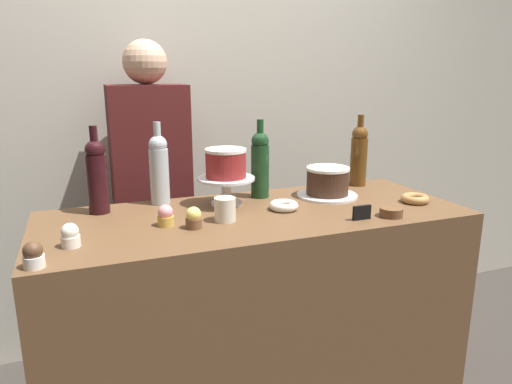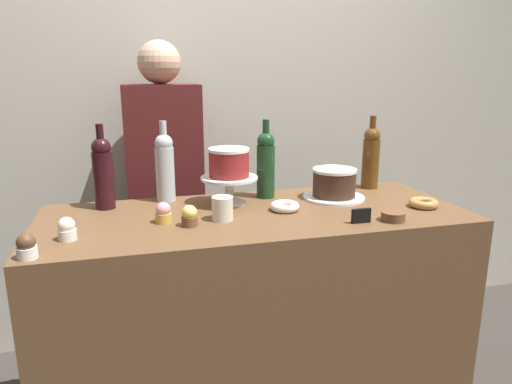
{
  "view_description": "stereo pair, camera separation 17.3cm",
  "coord_description": "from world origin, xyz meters",
  "px_view_note": "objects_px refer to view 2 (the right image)",
  "views": [
    {
      "loc": [
        -0.6,
        -1.57,
        1.46
      ],
      "look_at": [
        0.0,
        0.0,
        1.03
      ],
      "focal_mm": 32.93,
      "sensor_mm": 36.0,
      "label": 1
    },
    {
      "loc": [
        -0.43,
        -1.63,
        1.46
      ],
      "look_at": [
        0.0,
        0.0,
        1.03
      ],
      "focal_mm": 32.93,
      "sensor_mm": 36.0,
      "label": 2
    }
  ],
  "objects_px": {
    "donut_maple": "(423,203)",
    "chocolate_round_cake": "(334,182)",
    "wine_bottle_clear": "(165,166)",
    "cupcake_lemon": "(189,216)",
    "coffee_cup_ceramic": "(222,208)",
    "wine_bottle_green": "(266,163)",
    "cupcake_chocolate": "(26,247)",
    "wine_bottle_amber": "(371,156)",
    "cupcake_vanilla": "(67,229)",
    "cake_stand_pedestal": "(229,185)",
    "wine_bottle_dark_red": "(103,172)",
    "price_sign_chalkboard": "(361,216)",
    "white_layer_cake": "(229,163)",
    "donut_sugar": "(285,206)",
    "barista_figure": "(166,200)",
    "cupcake_strawberry": "(163,213)",
    "cookie_stack": "(393,216)"
  },
  "relations": [
    {
      "from": "donut_maple",
      "to": "chocolate_round_cake",
      "type": "bearing_deg",
      "value": 143.42
    },
    {
      "from": "wine_bottle_clear",
      "to": "cupcake_lemon",
      "type": "distance_m",
      "value": 0.37
    },
    {
      "from": "chocolate_round_cake",
      "to": "coffee_cup_ceramic",
      "type": "height_order",
      "value": "chocolate_round_cake"
    },
    {
      "from": "wine_bottle_green",
      "to": "cupcake_chocolate",
      "type": "relative_size",
      "value": 4.38
    },
    {
      "from": "wine_bottle_amber",
      "to": "cupcake_chocolate",
      "type": "distance_m",
      "value": 1.43
    },
    {
      "from": "cupcake_vanilla",
      "to": "cake_stand_pedestal",
      "type": "bearing_deg",
      "value": 25.33
    },
    {
      "from": "cake_stand_pedestal",
      "to": "chocolate_round_cake",
      "type": "relative_size",
      "value": 1.25
    },
    {
      "from": "wine_bottle_dark_red",
      "to": "cupcake_vanilla",
      "type": "xyz_separation_m",
      "value": [
        -0.1,
        -0.34,
        -0.11
      ]
    },
    {
      "from": "chocolate_round_cake",
      "to": "cupcake_chocolate",
      "type": "relative_size",
      "value": 2.42
    },
    {
      "from": "wine_bottle_clear",
      "to": "cupcake_vanilla",
      "type": "relative_size",
      "value": 4.38
    },
    {
      "from": "wine_bottle_dark_red",
      "to": "price_sign_chalkboard",
      "type": "distance_m",
      "value": 0.97
    },
    {
      "from": "wine_bottle_clear",
      "to": "cupcake_lemon",
      "type": "relative_size",
      "value": 4.38
    },
    {
      "from": "white_layer_cake",
      "to": "donut_sugar",
      "type": "height_order",
      "value": "white_layer_cake"
    },
    {
      "from": "chocolate_round_cake",
      "to": "wine_bottle_amber",
      "type": "bearing_deg",
      "value": 29.28
    },
    {
      "from": "cake_stand_pedestal",
      "to": "coffee_cup_ceramic",
      "type": "bearing_deg",
      "value": -108.64
    },
    {
      "from": "white_layer_cake",
      "to": "barista_figure",
      "type": "height_order",
      "value": "barista_figure"
    },
    {
      "from": "cupcake_vanilla",
      "to": "donut_maple",
      "type": "relative_size",
      "value": 0.66
    },
    {
      "from": "cupcake_vanilla",
      "to": "price_sign_chalkboard",
      "type": "bearing_deg",
      "value": -4.89
    },
    {
      "from": "chocolate_round_cake",
      "to": "barista_figure",
      "type": "xyz_separation_m",
      "value": [
        -0.65,
        0.54,
        -0.17
      ]
    },
    {
      "from": "wine_bottle_amber",
      "to": "wine_bottle_dark_red",
      "type": "bearing_deg",
      "value": -178.23
    },
    {
      "from": "cupcake_strawberry",
      "to": "barista_figure",
      "type": "distance_m",
      "value": 0.7
    },
    {
      "from": "chocolate_round_cake",
      "to": "barista_figure",
      "type": "distance_m",
      "value": 0.87
    },
    {
      "from": "chocolate_round_cake",
      "to": "wine_bottle_dark_red",
      "type": "xyz_separation_m",
      "value": [
        -0.91,
        0.1,
        0.08
      ]
    },
    {
      "from": "barista_figure",
      "to": "cupcake_vanilla",
      "type": "bearing_deg",
      "value": -114.58
    },
    {
      "from": "wine_bottle_green",
      "to": "cupcake_lemon",
      "type": "distance_m",
      "value": 0.48
    },
    {
      "from": "chocolate_round_cake",
      "to": "cupcake_lemon",
      "type": "relative_size",
      "value": 2.42
    },
    {
      "from": "wine_bottle_green",
      "to": "cookie_stack",
      "type": "xyz_separation_m",
      "value": [
        0.35,
        -0.43,
        -0.13
      ]
    },
    {
      "from": "white_layer_cake",
      "to": "cupcake_lemon",
      "type": "distance_m",
      "value": 0.33
    },
    {
      "from": "donut_sugar",
      "to": "donut_maple",
      "type": "relative_size",
      "value": 1.0
    },
    {
      "from": "wine_bottle_clear",
      "to": "cake_stand_pedestal",
      "type": "bearing_deg",
      "value": -25.73
    },
    {
      "from": "donut_sugar",
      "to": "coffee_cup_ceramic",
      "type": "distance_m",
      "value": 0.26
    },
    {
      "from": "wine_bottle_amber",
      "to": "cupcake_strawberry",
      "type": "relative_size",
      "value": 4.38
    },
    {
      "from": "cookie_stack",
      "to": "cupcake_lemon",
      "type": "bearing_deg",
      "value": 169.65
    },
    {
      "from": "cupcake_strawberry",
      "to": "donut_maple",
      "type": "relative_size",
      "value": 0.66
    },
    {
      "from": "cake_stand_pedestal",
      "to": "wine_bottle_dark_red",
      "type": "distance_m",
      "value": 0.48
    },
    {
      "from": "wine_bottle_amber",
      "to": "cupcake_lemon",
      "type": "distance_m",
      "value": 0.93
    },
    {
      "from": "wine_bottle_amber",
      "to": "chocolate_round_cake",
      "type": "bearing_deg",
      "value": -150.72
    },
    {
      "from": "wine_bottle_amber",
      "to": "cupcake_strawberry",
      "type": "distance_m",
      "value": 0.99
    },
    {
      "from": "donut_sugar",
      "to": "coffee_cup_ceramic",
      "type": "relative_size",
      "value": 1.32
    },
    {
      "from": "cupcake_lemon",
      "to": "wine_bottle_green",
      "type": "bearing_deg",
      "value": 40.07
    },
    {
      "from": "white_layer_cake",
      "to": "wine_bottle_dark_red",
      "type": "xyz_separation_m",
      "value": [
        -0.48,
        0.07,
        -0.02
      ]
    },
    {
      "from": "cake_stand_pedestal",
      "to": "barista_figure",
      "type": "distance_m",
      "value": 0.59
    },
    {
      "from": "wine_bottle_green",
      "to": "barista_figure",
      "type": "relative_size",
      "value": 0.2
    },
    {
      "from": "donut_maple",
      "to": "wine_bottle_amber",
      "type": "bearing_deg",
      "value": 98.56
    },
    {
      "from": "white_layer_cake",
      "to": "coffee_cup_ceramic",
      "type": "bearing_deg",
      "value": -108.64
    },
    {
      "from": "wine_bottle_green",
      "to": "coffee_cup_ceramic",
      "type": "relative_size",
      "value": 3.83
    },
    {
      "from": "cupcake_lemon",
      "to": "wine_bottle_amber",
      "type": "bearing_deg",
      "value": 21.4
    },
    {
      "from": "white_layer_cake",
      "to": "wine_bottle_amber",
      "type": "bearing_deg",
      "value": 8.72
    },
    {
      "from": "price_sign_chalkboard",
      "to": "cake_stand_pedestal",
      "type": "bearing_deg",
      "value": 137.92
    },
    {
      "from": "wine_bottle_clear",
      "to": "cookie_stack",
      "type": "distance_m",
      "value": 0.9
    }
  ]
}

